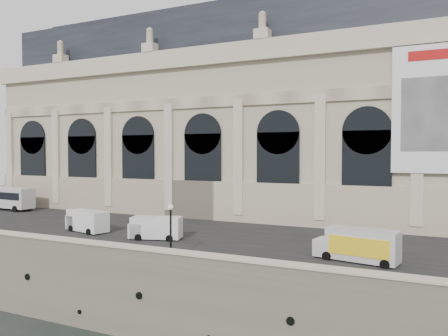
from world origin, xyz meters
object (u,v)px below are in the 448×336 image
(bus_left, at_px, (4,197))
(van_b, at_px, (153,228))
(box_truck, at_px, (358,245))
(lamp_right, at_px, (171,232))
(van_c, at_px, (86,221))

(bus_left, relative_size, van_b, 2.14)
(box_truck, height_order, lamp_right, lamp_right)
(van_b, bearing_deg, box_truck, -1.79)
(bus_left, height_order, lamp_right, lamp_right)
(van_c, relative_size, lamp_right, 1.25)
(van_b, bearing_deg, bus_left, 164.17)
(van_b, xyz_separation_m, van_c, (-8.99, 0.36, 0.04))
(van_c, xyz_separation_m, lamp_right, (14.79, -6.43, 1.01))
(bus_left, distance_m, van_c, 26.13)
(bus_left, height_order, van_b, bus_left)
(lamp_right, bearing_deg, bus_left, 158.39)
(van_b, height_order, lamp_right, lamp_right)
(bus_left, distance_m, van_b, 34.80)
(box_truck, xyz_separation_m, lamp_right, (-13.80, -5.46, 0.90))
(bus_left, xyz_separation_m, van_c, (24.48, -9.13, -0.69))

